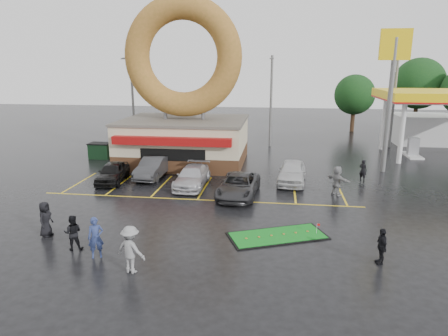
# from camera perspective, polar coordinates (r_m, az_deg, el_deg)

# --- Properties ---
(ground) EXTENTS (120.00, 120.00, 0.00)m
(ground) POSITION_cam_1_polar(r_m,az_deg,el_deg) (21.61, -5.64, -7.43)
(ground) COLOR black
(ground) RESTS_ON ground
(donut_shop) EXTENTS (10.20, 8.70, 13.50)m
(donut_shop) POSITION_cam_1_polar(r_m,az_deg,el_deg) (33.57, -5.75, 8.28)
(donut_shop) COLOR #472B19
(donut_shop) RESTS_ON ground
(gas_station) EXTENTS (12.30, 13.65, 5.90)m
(gas_station) POSITION_cam_1_polar(r_m,az_deg,el_deg) (43.41, 28.47, 6.99)
(gas_station) COLOR silver
(gas_station) RESTS_ON ground
(shell_sign) EXTENTS (2.20, 0.36, 10.60)m
(shell_sign) POSITION_cam_1_polar(r_m,az_deg,el_deg) (32.55, 22.93, 12.19)
(shell_sign) COLOR slate
(shell_sign) RESTS_ON ground
(streetlight_left) EXTENTS (0.40, 2.21, 9.00)m
(streetlight_left) POSITION_cam_1_polar(r_m,az_deg,el_deg) (42.21, -12.95, 9.67)
(streetlight_left) COLOR slate
(streetlight_left) RESTS_ON ground
(streetlight_mid) EXTENTS (0.40, 2.21, 9.00)m
(streetlight_mid) POSITION_cam_1_polar(r_m,az_deg,el_deg) (40.54, 6.73, 9.75)
(streetlight_mid) COLOR slate
(streetlight_mid) RESTS_ON ground
(streetlight_right) EXTENTS (0.40, 2.21, 9.00)m
(streetlight_right) POSITION_cam_1_polar(r_m,az_deg,el_deg) (43.02, 23.15, 8.97)
(streetlight_right) COLOR slate
(streetlight_right) RESTS_ON ground
(tree_far_c) EXTENTS (6.30, 6.30, 9.00)m
(tree_far_c) POSITION_cam_1_polar(r_m,az_deg,el_deg) (56.24, 26.08, 10.78)
(tree_far_c) COLOR #332114
(tree_far_c) RESTS_ON ground
(tree_far_d) EXTENTS (4.90, 4.90, 7.00)m
(tree_far_d) POSITION_cam_1_polar(r_m,az_deg,el_deg) (52.43, 18.15, 9.92)
(tree_far_d) COLOR #332114
(tree_far_d) RESTS_ON ground
(car_black) EXTENTS (2.13, 4.32, 1.42)m
(car_black) POSITION_cam_1_polar(r_m,az_deg,el_deg) (29.24, -15.62, -0.60)
(car_black) COLOR black
(car_black) RESTS_ON ground
(car_dgrey) EXTENTS (1.80, 4.65, 1.51)m
(car_dgrey) POSITION_cam_1_polar(r_m,az_deg,el_deg) (29.83, -10.06, 0.10)
(car_dgrey) COLOR #303032
(car_dgrey) RESTS_ON ground
(car_silver) EXTENTS (2.00, 4.75, 1.37)m
(car_silver) POSITION_cam_1_polar(r_m,az_deg,el_deg) (27.26, -4.55, -1.23)
(car_silver) COLOR #B7B7BD
(car_silver) RESTS_ON ground
(car_grey) EXTENTS (2.66, 5.15, 1.39)m
(car_grey) POSITION_cam_1_polar(r_m,az_deg,el_deg) (25.18, 2.06, -2.50)
(car_grey) COLOR #303033
(car_grey) RESTS_ON ground
(car_white) EXTENTS (2.25, 4.74, 1.57)m
(car_white) POSITION_cam_1_polar(r_m,az_deg,el_deg) (28.35, 9.69, -0.57)
(car_white) COLOR silver
(car_white) RESTS_ON ground
(person_blue) EXTENTS (0.78, 0.67, 1.81)m
(person_blue) POSITION_cam_1_polar(r_m,az_deg,el_deg) (18.12, -17.85, -9.44)
(person_blue) COLOR navy
(person_blue) RESTS_ON ground
(person_blackjkt) EXTENTS (0.93, 0.81, 1.62)m
(person_blackjkt) POSITION_cam_1_polar(r_m,az_deg,el_deg) (19.21, -20.78, -8.62)
(person_blackjkt) COLOR black
(person_blackjkt) RESTS_ON ground
(person_hoodie) EXTENTS (1.43, 1.08, 1.96)m
(person_hoodie) POSITION_cam_1_polar(r_m,az_deg,el_deg) (16.48, -13.18, -11.28)
(person_hoodie) COLOR gray
(person_hoodie) RESTS_ON ground
(person_bystander) EXTENTS (0.57, 0.86, 1.73)m
(person_bystander) POSITION_cam_1_polar(r_m,az_deg,el_deg) (21.16, -24.16, -6.67)
(person_bystander) COLOR black
(person_bystander) RESTS_ON ground
(person_cameraman) EXTENTS (0.46, 0.94, 1.56)m
(person_cameraman) POSITION_cam_1_polar(r_m,az_deg,el_deg) (18.04, 21.57, -10.33)
(person_cameraman) COLOR black
(person_cameraman) RESTS_ON ground
(person_walker_near) EXTENTS (1.61, 1.67, 1.90)m
(person_walker_near) POSITION_cam_1_polar(r_m,az_deg,el_deg) (26.26, 15.85, -1.76)
(person_walker_near) COLOR gray
(person_walker_near) RESTS_ON ground
(person_walker_far) EXTENTS (0.67, 0.64, 1.55)m
(person_walker_far) POSITION_cam_1_polar(r_m,az_deg,el_deg) (30.12, 19.24, -0.32)
(person_walker_far) COLOR black
(person_walker_far) RESTS_ON ground
(dumpster) EXTENTS (1.82, 1.24, 1.30)m
(dumpster) POSITION_cam_1_polar(r_m,az_deg,el_deg) (37.13, -17.24, 2.33)
(dumpster) COLOR #163A1E
(dumpster) RESTS_ON ground
(putting_green) EXTENTS (5.09, 3.68, 0.58)m
(putting_green) POSITION_cam_1_polar(r_m,az_deg,el_deg) (19.74, 7.66, -9.57)
(putting_green) COLOR black
(putting_green) RESTS_ON ground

